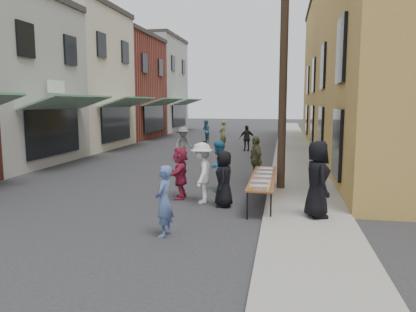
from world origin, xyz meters
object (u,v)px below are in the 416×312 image
(utility_pole_near, at_px, (284,52))
(guest_front_c, at_px, (218,166))
(utility_pole_far, at_px, (284,84))
(catering_tray_sausage, at_px, (260,187))
(server, at_px, (317,179))
(guest_front_a, at_px, (224,179))
(utility_pole_mid, at_px, (284,76))
(serving_table, at_px, (263,178))

(utility_pole_near, distance_m, guest_front_c, 4.21)
(utility_pole_far, bearing_deg, guest_front_c, -94.72)
(utility_pole_far, height_order, catering_tray_sausage, utility_pole_far)
(guest_front_c, distance_m, server, 4.09)
(utility_pole_far, height_order, guest_front_a, utility_pole_far)
(guest_front_a, bearing_deg, guest_front_c, -171.98)
(utility_pole_mid, height_order, guest_front_c, utility_pole_mid)
(utility_pole_near, distance_m, guest_front_a, 4.67)
(serving_table, height_order, guest_front_a, guest_front_a)
(utility_pole_near, bearing_deg, guest_front_a, -123.30)
(utility_pole_far, relative_size, catering_tray_sausage, 18.00)
(serving_table, distance_m, guest_front_c, 1.94)
(serving_table, relative_size, catering_tray_sausage, 8.00)
(utility_pole_mid, bearing_deg, utility_pole_far, 90.00)
(guest_front_c, bearing_deg, utility_pole_near, 117.44)
(utility_pole_near, relative_size, guest_front_a, 5.68)
(serving_table, height_order, catering_tray_sausage, catering_tray_sausage)
(utility_pole_far, bearing_deg, utility_pole_near, -90.00)
(guest_front_a, xyz_separation_m, server, (2.44, -0.96, 0.25))
(utility_pole_mid, distance_m, server, 15.74)
(utility_pole_mid, bearing_deg, catering_tray_sausage, -91.87)
(utility_pole_near, relative_size, utility_pole_far, 1.00)
(serving_table, xyz_separation_m, catering_tray_sausage, (-0.00, -1.65, 0.08))
(catering_tray_sausage, relative_size, guest_front_a, 0.32)
(utility_pole_near, relative_size, utility_pole_mid, 1.00)
(serving_table, bearing_deg, guest_front_a, -145.86)
(catering_tray_sausage, bearing_deg, guest_front_c, 118.14)
(utility_pole_mid, xyz_separation_m, guest_front_a, (-1.56, -14.37, -3.71))
(utility_pole_near, bearing_deg, catering_tray_sausage, -98.61)
(guest_front_c, xyz_separation_m, server, (2.91, -2.87, 0.21))
(utility_pole_mid, xyz_separation_m, guest_front_c, (-2.02, -12.46, -3.67))
(serving_table, distance_m, catering_tray_sausage, 1.65)
(guest_front_a, bearing_deg, catering_tray_sausage, 42.79)
(utility_pole_near, relative_size, server, 4.77)
(utility_pole_near, distance_m, utility_pole_far, 24.00)
(utility_pole_far, distance_m, catering_tray_sausage, 27.56)
(utility_pole_mid, height_order, catering_tray_sausage, utility_pole_mid)
(catering_tray_sausage, xyz_separation_m, guest_front_c, (-1.52, 2.84, 0.04))
(guest_front_c, bearing_deg, server, 60.04)
(utility_pole_mid, bearing_deg, serving_table, -92.10)
(catering_tray_sausage, xyz_separation_m, server, (1.39, -0.02, 0.25))
(serving_table, distance_m, server, 2.20)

